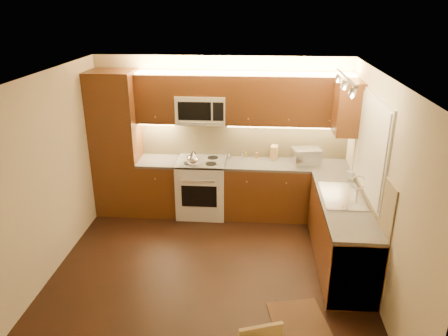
# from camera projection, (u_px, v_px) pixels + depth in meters

# --- Properties ---
(floor) EXTENTS (4.00, 4.00, 0.01)m
(floor) POSITION_uv_depth(u_px,v_px,m) (209.00, 273.00, 5.54)
(floor) COLOR black
(floor) RESTS_ON ground
(ceiling) EXTENTS (4.00, 4.00, 0.01)m
(ceiling) POSITION_uv_depth(u_px,v_px,m) (206.00, 78.00, 4.62)
(ceiling) COLOR beige
(ceiling) RESTS_ON ground
(wall_back) EXTENTS (4.00, 0.01, 2.50)m
(wall_back) POSITION_uv_depth(u_px,v_px,m) (222.00, 135.00, 6.93)
(wall_back) COLOR #C0AF8C
(wall_back) RESTS_ON ground
(wall_front) EXTENTS (4.00, 0.01, 2.50)m
(wall_front) POSITION_uv_depth(u_px,v_px,m) (177.00, 291.00, 3.22)
(wall_front) COLOR #C0AF8C
(wall_front) RESTS_ON ground
(wall_left) EXTENTS (0.01, 4.00, 2.50)m
(wall_left) POSITION_uv_depth(u_px,v_px,m) (45.00, 179.00, 5.22)
(wall_left) COLOR #C0AF8C
(wall_left) RESTS_ON ground
(wall_right) EXTENTS (0.01, 4.00, 2.50)m
(wall_right) POSITION_uv_depth(u_px,v_px,m) (381.00, 190.00, 4.93)
(wall_right) COLOR #C0AF8C
(wall_right) RESTS_ON ground
(pantry) EXTENTS (0.70, 0.60, 2.30)m
(pantry) POSITION_uv_depth(u_px,v_px,m) (117.00, 144.00, 6.81)
(pantry) COLOR #4C2510
(pantry) RESTS_ON floor
(base_cab_back_left) EXTENTS (0.62, 0.60, 0.86)m
(base_cab_back_left) POSITION_uv_depth(u_px,v_px,m) (160.00, 187.00, 7.03)
(base_cab_back_left) COLOR #4C2510
(base_cab_back_left) RESTS_ON floor
(counter_back_left) EXTENTS (0.62, 0.60, 0.04)m
(counter_back_left) POSITION_uv_depth(u_px,v_px,m) (159.00, 161.00, 6.86)
(counter_back_left) COLOR #3D3A37
(counter_back_left) RESTS_ON base_cab_back_left
(base_cab_back_right) EXTENTS (1.92, 0.60, 0.86)m
(base_cab_back_right) POSITION_uv_depth(u_px,v_px,m) (285.00, 191.00, 6.88)
(base_cab_back_right) COLOR #4C2510
(base_cab_back_right) RESTS_ON floor
(counter_back_right) EXTENTS (1.92, 0.60, 0.04)m
(counter_back_right) POSITION_uv_depth(u_px,v_px,m) (286.00, 165.00, 6.71)
(counter_back_right) COLOR #3D3A37
(counter_back_right) RESTS_ON base_cab_back_right
(base_cab_right) EXTENTS (0.60, 2.00, 0.86)m
(base_cab_right) POSITION_uv_depth(u_px,v_px,m) (341.00, 234.00, 5.62)
(base_cab_right) COLOR #4C2510
(base_cab_right) RESTS_ON floor
(counter_right) EXTENTS (0.60, 2.00, 0.04)m
(counter_right) POSITION_uv_depth(u_px,v_px,m) (344.00, 203.00, 5.46)
(counter_right) COLOR #3D3A37
(counter_right) RESTS_ON base_cab_right
(dishwasher) EXTENTS (0.58, 0.60, 0.84)m
(dishwasher) POSITION_uv_depth(u_px,v_px,m) (351.00, 264.00, 4.97)
(dishwasher) COLOR silver
(dishwasher) RESTS_ON floor
(backsplash_back) EXTENTS (3.30, 0.02, 0.60)m
(backsplash_back) POSITION_uv_depth(u_px,v_px,m) (243.00, 139.00, 6.91)
(backsplash_back) COLOR tan
(backsplash_back) RESTS_ON wall_back
(backsplash_right) EXTENTS (0.02, 2.00, 0.60)m
(backsplash_right) POSITION_uv_depth(u_px,v_px,m) (371.00, 180.00, 5.32)
(backsplash_right) COLOR tan
(backsplash_right) RESTS_ON wall_right
(upper_cab_back_left) EXTENTS (0.62, 0.35, 0.75)m
(upper_cab_back_left) POSITION_uv_depth(u_px,v_px,m) (157.00, 98.00, 6.61)
(upper_cab_back_left) COLOR #4C2510
(upper_cab_back_left) RESTS_ON wall_back
(upper_cab_back_right) EXTENTS (1.92, 0.35, 0.75)m
(upper_cab_back_right) POSITION_uv_depth(u_px,v_px,m) (290.00, 100.00, 6.46)
(upper_cab_back_right) COLOR #4C2510
(upper_cab_back_right) RESTS_ON wall_back
(upper_cab_bridge) EXTENTS (0.76, 0.35, 0.31)m
(upper_cab_bridge) POSITION_uv_depth(u_px,v_px,m) (201.00, 84.00, 6.48)
(upper_cab_bridge) COLOR #4C2510
(upper_cab_bridge) RESTS_ON wall_back
(upper_cab_right_corner) EXTENTS (0.35, 0.50, 0.75)m
(upper_cab_right_corner) POSITION_uv_depth(u_px,v_px,m) (348.00, 108.00, 6.01)
(upper_cab_right_corner) COLOR #4C2510
(upper_cab_right_corner) RESTS_ON wall_right
(stove) EXTENTS (0.76, 0.65, 0.92)m
(stove) POSITION_uv_depth(u_px,v_px,m) (202.00, 187.00, 6.94)
(stove) COLOR silver
(stove) RESTS_ON floor
(microwave) EXTENTS (0.76, 0.38, 0.44)m
(microwave) POSITION_uv_depth(u_px,v_px,m) (201.00, 109.00, 6.60)
(microwave) COLOR silver
(microwave) RESTS_ON wall_back
(window_frame) EXTENTS (0.03, 1.44, 1.24)m
(window_frame) POSITION_uv_depth(u_px,v_px,m) (372.00, 146.00, 5.31)
(window_frame) COLOR silver
(window_frame) RESTS_ON wall_right
(window_blinds) EXTENTS (0.02, 1.36, 1.16)m
(window_blinds) POSITION_uv_depth(u_px,v_px,m) (370.00, 146.00, 5.31)
(window_blinds) COLOR silver
(window_blinds) RESTS_ON wall_right
(sink) EXTENTS (0.52, 0.86, 0.15)m
(sink) POSITION_uv_depth(u_px,v_px,m) (343.00, 191.00, 5.56)
(sink) COLOR silver
(sink) RESTS_ON counter_right
(faucet) EXTENTS (0.20, 0.04, 0.30)m
(faucet) POSITION_uv_depth(u_px,v_px,m) (358.00, 186.00, 5.52)
(faucet) COLOR silver
(faucet) RESTS_ON counter_right
(track_light_bar) EXTENTS (0.04, 1.20, 0.03)m
(track_light_bar) POSITION_uv_depth(u_px,v_px,m) (345.00, 78.00, 4.89)
(track_light_bar) COLOR silver
(track_light_bar) RESTS_ON ceiling
(kettle) EXTENTS (0.25, 0.25, 0.22)m
(kettle) POSITION_uv_depth(u_px,v_px,m) (193.00, 158.00, 6.55)
(kettle) COLOR silver
(kettle) RESTS_ON stove
(toaster_oven) EXTENTS (0.47, 0.38, 0.25)m
(toaster_oven) POSITION_uv_depth(u_px,v_px,m) (306.00, 156.00, 6.66)
(toaster_oven) COLOR silver
(toaster_oven) RESTS_ON counter_back_right
(knife_block) EXTENTS (0.13, 0.18, 0.22)m
(knife_block) POSITION_uv_depth(u_px,v_px,m) (274.00, 153.00, 6.86)
(knife_block) COLOR #A47E4A
(knife_block) RESTS_ON counter_back_right
(spice_jar_a) EXTENTS (0.05, 0.05, 0.09)m
(spice_jar_a) POSITION_uv_depth(u_px,v_px,m) (230.00, 156.00, 6.89)
(spice_jar_a) COLOR silver
(spice_jar_a) RESTS_ON counter_back_right
(spice_jar_b) EXTENTS (0.05, 0.05, 0.09)m
(spice_jar_b) POSITION_uv_depth(u_px,v_px,m) (246.00, 155.00, 6.96)
(spice_jar_b) COLOR olive
(spice_jar_b) RESTS_ON counter_back_right
(spice_jar_c) EXTENTS (0.05, 0.05, 0.11)m
(spice_jar_c) POSITION_uv_depth(u_px,v_px,m) (243.00, 156.00, 6.87)
(spice_jar_c) COLOR silver
(spice_jar_c) RESTS_ON counter_back_right
(spice_jar_d) EXTENTS (0.05, 0.05, 0.10)m
(spice_jar_d) POSITION_uv_depth(u_px,v_px,m) (257.00, 155.00, 6.92)
(spice_jar_d) COLOR #A36230
(spice_jar_d) RESTS_ON counter_back_right
(soap_bottle) EXTENTS (0.09, 0.10, 0.16)m
(soap_bottle) POSITION_uv_depth(u_px,v_px,m) (350.00, 173.00, 6.12)
(soap_bottle) COLOR silver
(soap_bottle) RESTS_ON counter_right
(rug) EXTENTS (0.75, 0.98, 0.01)m
(rug) POSITION_uv_depth(u_px,v_px,m) (301.00, 327.00, 4.62)
(rug) COLOR black
(rug) RESTS_ON floor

